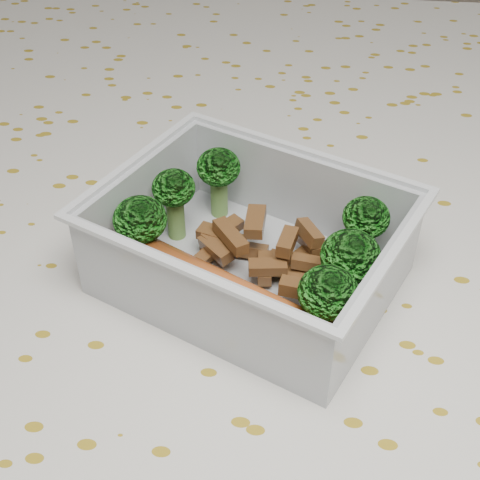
# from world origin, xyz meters

# --- Properties ---
(dining_table) EXTENTS (1.40, 0.90, 0.75)m
(dining_table) POSITION_xyz_m (0.00, 0.00, 0.67)
(dining_table) COLOR brown
(dining_table) RESTS_ON ground
(tablecloth) EXTENTS (1.46, 0.96, 0.19)m
(tablecloth) POSITION_xyz_m (0.00, 0.00, 0.72)
(tablecloth) COLOR silver
(tablecloth) RESTS_ON dining_table
(lunch_container) EXTENTS (0.22, 0.20, 0.06)m
(lunch_container) POSITION_xyz_m (0.01, -0.02, 0.78)
(lunch_container) COLOR silver
(lunch_container) RESTS_ON tablecloth
(broccoli_florets) EXTENTS (0.16, 0.14, 0.05)m
(broccoli_florets) POSITION_xyz_m (0.01, -0.02, 0.79)
(broccoli_florets) COLOR #608C3F
(broccoli_florets) RESTS_ON lunch_container
(meat_pile) EXTENTS (0.10, 0.07, 0.03)m
(meat_pile) POSITION_xyz_m (0.02, -0.01, 0.77)
(meat_pile) COLOR brown
(meat_pile) RESTS_ON lunch_container
(sausage) EXTENTS (0.14, 0.09, 0.03)m
(sausage) POSITION_xyz_m (-0.00, -0.05, 0.78)
(sausage) COLOR #B35020
(sausage) RESTS_ON lunch_container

